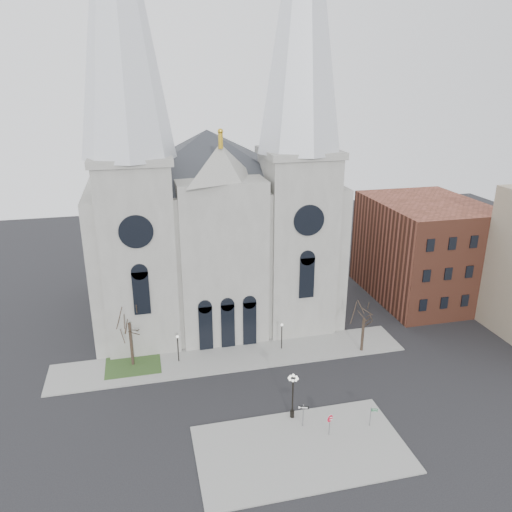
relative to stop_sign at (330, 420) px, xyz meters
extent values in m
plane|color=black|center=(-5.94, 3.91, -1.69)|extent=(160.00, 160.00, 0.00)
cube|color=gray|center=(-2.94, -1.09, -1.62)|extent=(18.00, 10.00, 0.14)
cube|color=gray|center=(-5.94, 14.91, -1.62)|extent=(40.00, 6.00, 0.14)
cube|color=#2B461E|center=(-16.94, 15.91, -1.60)|extent=(6.00, 5.00, 0.18)
cube|color=gray|center=(-5.94, 29.91, 7.31)|extent=(30.00, 24.00, 18.00)
pyramid|color=#2D3035|center=(-5.94, 29.91, 22.31)|extent=(33.00, 26.40, 6.00)
cube|color=gray|center=(-15.44, 21.41, 9.31)|extent=(8.00, 8.00, 22.00)
cylinder|color=black|center=(-15.44, 17.36, 13.31)|extent=(3.60, 0.30, 3.60)
cube|color=gray|center=(3.56, 21.41, 9.31)|extent=(8.00, 8.00, 22.00)
cylinder|color=black|center=(3.56, 17.36, 13.31)|extent=(3.60, 0.30, 3.60)
cube|color=gray|center=(-5.94, 19.91, 8.06)|extent=(10.00, 5.00, 19.50)
pyramid|color=gray|center=(-5.94, 19.91, 19.81)|extent=(11.00, 5.00, 4.00)
cube|color=brown|center=(24.06, 25.91, 5.31)|extent=(14.00, 18.00, 14.00)
cylinder|color=black|center=(-16.94, 15.91, 0.94)|extent=(0.32, 0.32, 5.25)
cylinder|color=black|center=(9.06, 12.91, 0.41)|extent=(0.32, 0.32, 4.20)
cylinder|color=black|center=(-11.94, 15.41, -0.05)|extent=(0.12, 0.12, 3.00)
sphere|color=white|center=(-11.94, 15.41, 1.55)|extent=(0.32, 0.32, 0.32)
cylinder|color=black|center=(0.06, 15.41, -0.05)|extent=(0.12, 0.12, 3.00)
sphere|color=white|center=(0.06, 15.41, 1.55)|extent=(0.32, 0.32, 0.32)
cylinder|color=slate|center=(0.00, 0.00, -0.51)|extent=(0.08, 0.08, 2.06)
cylinder|color=red|center=(0.00, 0.00, 0.20)|extent=(0.72, 0.04, 0.72)
cylinder|color=white|center=(0.00, 0.00, 0.20)|extent=(0.77, 0.03, 0.77)
cube|color=white|center=(0.00, 0.00, 0.32)|extent=(0.39, 0.02, 0.09)
cube|color=white|center=(0.00, 0.00, 0.09)|extent=(0.45, 0.02, 0.09)
cylinder|color=black|center=(-2.46, 3.12, 0.52)|extent=(0.14, 0.14, 4.13)
cylinder|color=black|center=(-2.46, 3.12, -1.19)|extent=(0.40, 0.40, 0.72)
sphere|color=white|center=(-2.46, 3.12, 2.99)|extent=(0.29, 0.29, 0.29)
cylinder|color=slate|center=(-1.89, 1.70, -0.41)|extent=(0.10, 0.10, 2.28)
cube|color=black|center=(-1.89, 1.70, 0.46)|extent=(0.96, 0.35, 0.33)
cylinder|color=slate|center=(4.08, 0.29, -0.56)|extent=(0.08, 0.08, 1.96)
cube|color=#0C5828|center=(4.37, 0.18, 0.28)|extent=(0.53, 0.22, 0.13)
cube|color=#0C5828|center=(4.37, 0.18, 0.10)|extent=(0.53, 0.22, 0.13)
camera|label=1|loc=(-14.77, -33.95, 28.50)|focal=35.00mm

